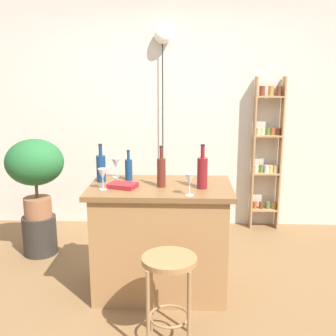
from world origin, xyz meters
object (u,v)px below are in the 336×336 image
(wine_glass_left, at_px, (116,164))
(potted_plant, at_px, (35,167))
(bar_stool, at_px, (169,279))
(bottle_vinegar, at_px, (202,172))
(plant_stool, at_px, (40,235))
(wine_glass_right, at_px, (190,180))
(pendant_globe_light, at_px, (163,40))
(cookbook, at_px, (123,185))
(wine_glass_center, at_px, (103,175))
(spice_shelf, at_px, (267,153))
(bottle_soda_blue, at_px, (129,169))
(bottle_sauce_amber, at_px, (161,171))
(bottle_wine_red, at_px, (101,167))

(wine_glass_left, bearing_deg, potted_plant, 154.06)
(bar_stool, distance_m, bottle_vinegar, 0.88)
(plant_stool, xyz_separation_m, wine_glass_right, (1.48, -0.94, 0.83))
(pendant_globe_light, bearing_deg, plant_stool, -143.86)
(bar_stool, bearing_deg, pendant_globe_light, 94.03)
(wine_glass_left, relative_size, cookbook, 0.78)
(bar_stool, xyz_separation_m, pendant_globe_light, (-0.16, 2.25, 1.66))
(wine_glass_center, bearing_deg, spice_shelf, 46.36)
(wine_glass_right, bearing_deg, bar_stool, -106.50)
(plant_stool, bearing_deg, cookbook, -37.74)
(wine_glass_right, bearing_deg, spice_shelf, 63.08)
(potted_plant, distance_m, pendant_globe_light, 1.92)
(bar_stool, height_order, wine_glass_center, wine_glass_center)
(plant_stool, bearing_deg, bottle_soda_blue, -27.52)
(cookbook, distance_m, pendant_globe_light, 2.03)
(plant_stool, bearing_deg, wine_glass_right, -32.36)
(potted_plant, bearing_deg, wine_glass_left, -25.94)
(plant_stool, xyz_separation_m, bottle_vinegar, (1.58, -0.74, 0.84))
(cookbook, xyz_separation_m, pendant_globe_light, (0.23, 1.62, 1.20))
(bar_stool, height_order, plant_stool, bar_stool)
(potted_plant, height_order, cookbook, potted_plant)
(wine_glass_right, bearing_deg, bottle_sauce_amber, 133.34)
(bottle_sauce_amber, distance_m, pendant_globe_light, 1.92)
(wine_glass_center, bearing_deg, pendant_globe_light, 77.47)
(bottle_sauce_amber, height_order, wine_glass_center, bottle_sauce_amber)
(spice_shelf, bearing_deg, bar_stool, -114.97)
(bar_stool, distance_m, wine_glass_right, 0.72)
(bottle_vinegar, bearing_deg, bottle_soda_blue, 159.20)
(bottle_soda_blue, distance_m, wine_glass_center, 0.33)
(bottle_soda_blue, bearing_deg, spice_shelf, 43.87)
(bar_stool, bearing_deg, bottle_soda_blue, 113.10)
(spice_shelf, height_order, cookbook, spice_shelf)
(bar_stool, bearing_deg, bottle_sauce_amber, 97.42)
(potted_plant, bearing_deg, cookbook, -37.74)
(wine_glass_left, distance_m, pendant_globe_light, 1.73)
(wine_glass_center, bearing_deg, cookbook, 21.37)
(bottle_sauce_amber, bearing_deg, bar_stool, -82.58)
(wine_glass_left, bearing_deg, bottle_sauce_amber, -35.63)
(bar_stool, xyz_separation_m, bottle_wine_red, (-0.59, 0.81, 0.55))
(wine_glass_right, distance_m, pendant_globe_light, 2.14)
(spice_shelf, relative_size, bottle_soda_blue, 6.86)
(bottle_soda_blue, relative_size, wine_glass_center, 1.55)
(potted_plant, bearing_deg, spice_shelf, 19.34)
(bottle_soda_blue, bearing_deg, bottle_sauce_amber, -34.81)
(bottle_soda_blue, relative_size, cookbook, 1.21)
(bottle_vinegar, relative_size, wine_glass_right, 2.10)
(bar_stool, xyz_separation_m, potted_plant, (-1.35, 1.38, 0.43))
(bar_stool, xyz_separation_m, wine_glass_right, (0.13, 0.44, 0.55))
(bottle_soda_blue, height_order, cookbook, bottle_soda_blue)
(bottle_soda_blue, xyz_separation_m, bottle_sauce_amber, (0.28, -0.20, 0.03))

